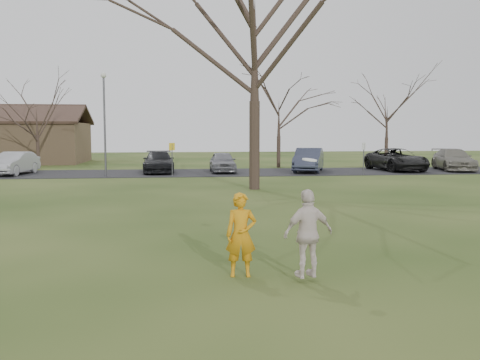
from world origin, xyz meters
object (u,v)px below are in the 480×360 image
object	(u,v)px
car_3	(159,162)
lamp_post	(104,111)
car_1	(14,163)
car_5	(309,160)
player_defender	(241,235)
car_7	(454,160)
car_6	(396,159)
catching_play	(308,233)
car_4	(223,162)
big_tree	(255,41)

from	to	relation	value
car_3	lamp_post	bearing A→B (deg)	-139.61
car_1	car_5	xyz separation A→B (m)	(19.09, 0.04, 0.08)
player_defender	car_7	bearing A→B (deg)	58.11
car_1	lamp_post	size ratio (longest dim) A/B	0.70
car_6	lamp_post	xyz separation A→B (m)	(-19.50, -2.55, 3.16)
car_3	lamp_post	size ratio (longest dim) A/B	0.78
car_1	catching_play	distance (m)	28.07
car_4	car_7	world-z (taller)	car_7
car_5	car_7	xyz separation A→B (m)	(10.46, 0.09, -0.05)
car_1	car_5	size ratio (longest dim) A/B	0.90
player_defender	catching_play	world-z (taller)	catching_play
car_4	lamp_post	world-z (taller)	lamp_post
car_6	catching_play	bearing A→B (deg)	-122.00
car_1	lamp_post	xyz separation A→B (m)	(5.96, -2.19, 3.21)
car_5	catching_play	size ratio (longest dim) A/B	2.20
player_defender	car_4	xyz separation A→B (m)	(1.74, 24.77, -0.07)
car_5	catching_play	distance (m)	25.87
car_4	player_defender	bearing A→B (deg)	-93.42
car_3	catching_play	distance (m)	25.88
car_4	car_6	distance (m)	12.19
car_6	lamp_post	bearing A→B (deg)	-177.89
player_defender	big_tree	size ratio (longest dim) A/B	0.12
player_defender	big_tree	bearing A→B (deg)	85.00
car_3	big_tree	xyz separation A→B (m)	(4.93, -10.27, 6.25)
car_7	lamp_post	world-z (taller)	lamp_post
car_6	catching_play	world-z (taller)	catching_play
car_3	catching_play	xyz separation A→B (m)	(3.68, -25.62, 0.17)
car_1	car_7	xyz separation A→B (m)	(29.55, 0.13, 0.03)
car_7	catching_play	world-z (taller)	catching_play
car_1	car_7	size ratio (longest dim) A/B	0.85
car_7	car_4	bearing A→B (deg)	-167.75
car_6	car_7	world-z (taller)	car_6
car_7	big_tree	size ratio (longest dim) A/B	0.37
car_5	car_3	bearing A→B (deg)	-163.31
car_3	lamp_post	world-z (taller)	lamp_post
car_4	car_5	world-z (taller)	car_5
car_5	car_6	size ratio (longest dim) A/B	0.87
car_4	catching_play	world-z (taller)	catching_play
car_5	lamp_post	xyz separation A→B (m)	(-13.14, -2.22, 3.13)
car_3	car_4	size ratio (longest dim) A/B	1.20
car_3	car_5	bearing A→B (deg)	-4.86
car_4	car_5	distance (m)	5.84
lamp_post	car_1	bearing A→B (deg)	159.82
car_1	car_3	distance (m)	9.04
car_3	car_4	world-z (taller)	car_3
lamp_post	catching_play	bearing A→B (deg)	-73.54
car_1	car_4	distance (m)	13.27
lamp_post	car_7	bearing A→B (deg)	5.61
car_1	car_5	bearing A→B (deg)	9.20
player_defender	car_1	size ratio (longest dim) A/B	0.37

